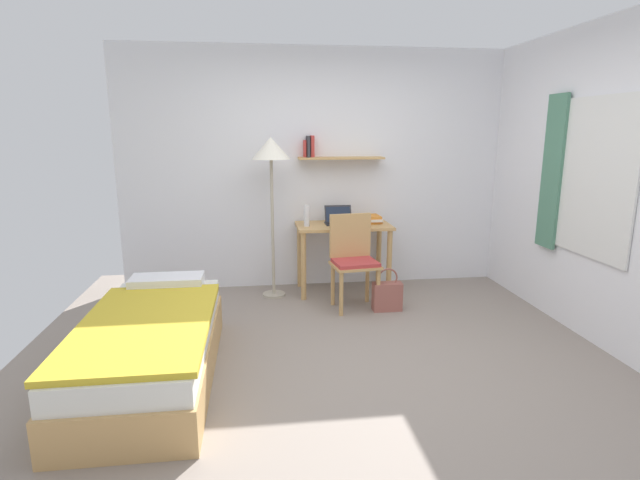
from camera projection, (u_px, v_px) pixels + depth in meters
ground_plane at (358, 362)px, 3.71m from camera, size 5.28×5.28×0.00m
wall_back at (323, 170)px, 5.39m from camera, size 4.40×0.27×2.60m
wall_right at (621, 187)px, 3.71m from camera, size 0.10×4.40×2.60m
bed at (151, 347)px, 3.43m from camera, size 0.86×1.87×0.54m
desk at (343, 238)px, 5.25m from camera, size 1.00×0.54×0.75m
desk_chair at (353, 257)px, 4.79m from camera, size 0.49×0.43×0.93m
standing_lamp at (271, 157)px, 4.91m from camera, size 0.39×0.39×1.66m
laptop at (339, 219)px, 5.25m from camera, size 0.30×0.21×0.19m
water_bottle at (307, 216)px, 5.09m from camera, size 0.06×0.06×0.23m
book_stack at (372, 219)px, 5.29m from camera, size 0.21×0.24×0.08m
handbag at (387, 296)px, 4.77m from camera, size 0.28×0.12×0.43m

